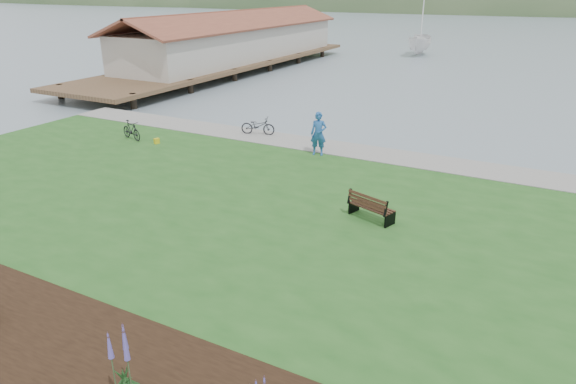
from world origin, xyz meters
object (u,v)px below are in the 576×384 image
at_px(person, 319,130).
at_px(bicycle_a, 258,126).
at_px(park_bench, 370,206).
at_px(sailboat, 419,55).

relative_size(person, bicycle_a, 1.30).
relative_size(park_bench, sailboat, 0.06).
xyz_separation_m(bicycle_a, sailboat, (-1.88, 39.30, -0.86)).
distance_m(person, sailboat, 41.38).
xyz_separation_m(person, bicycle_a, (-4.17, 1.61, -0.69)).
bearing_deg(person, park_bench, -67.33).
height_order(person, bicycle_a, person).
bearing_deg(bicycle_a, person, -126.77).
distance_m(bicycle_a, sailboat, 39.35).
xyz_separation_m(person, sailboat, (-6.05, 40.90, -1.55)).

